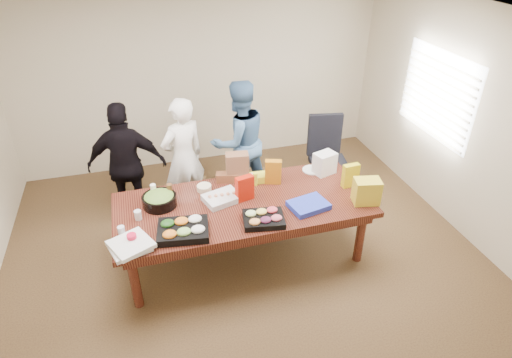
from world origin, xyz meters
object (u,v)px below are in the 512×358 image
object	(u,v)px
conference_table	(244,230)
office_chair	(329,161)
salad_bowl	(160,201)
person_right	(239,141)
sheet_cake	(222,198)
person_center	(184,158)

from	to	relation	value
conference_table	office_chair	size ratio (longest dim) A/B	2.51
salad_bowl	conference_table	bearing A→B (deg)	-13.25
salad_bowl	person_right	bearing A→B (deg)	42.33
person_right	salad_bowl	xyz separation A→B (m)	(-1.17, -1.06, -0.04)
conference_table	salad_bowl	xyz separation A→B (m)	(-0.89, 0.21, 0.44)
conference_table	salad_bowl	world-z (taller)	salad_bowl
conference_table	person_right	distance (m)	1.39
sheet_cake	salad_bowl	xyz separation A→B (m)	(-0.67, 0.10, 0.03)
person_center	salad_bowl	world-z (taller)	person_center
sheet_cake	salad_bowl	distance (m)	0.68
office_chair	sheet_cake	bearing A→B (deg)	-144.02
person_right	sheet_cake	xyz separation A→B (m)	(-0.50, -1.17, -0.06)
person_center	sheet_cake	distance (m)	1.03
conference_table	person_center	bearing A→B (deg)	114.41
office_chair	person_right	bearing A→B (deg)	172.97
sheet_cake	salad_bowl	size ratio (longest dim) A/B	1.04
office_chair	person_center	xyz separation A→B (m)	(-1.95, 0.20, 0.25)
salad_bowl	sheet_cake	bearing A→B (deg)	-8.79
person_center	person_right	size ratio (longest dim) A/B	0.95
sheet_cake	person_center	bearing A→B (deg)	89.29
sheet_cake	person_right	bearing A→B (deg)	50.36
conference_table	sheet_cake	bearing A→B (deg)	154.02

